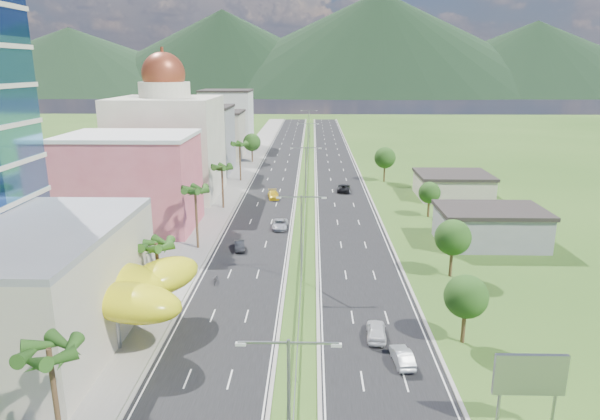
{
  "coord_description": "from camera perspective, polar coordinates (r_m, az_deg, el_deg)",
  "views": [
    {
      "loc": [
        1.3,
        -52.23,
        25.96
      ],
      "look_at": [
        -0.36,
        18.07,
        7.0
      ],
      "focal_mm": 32.0,
      "sensor_mm": 36.0,
      "label": 1
    }
  ],
  "objects": [
    {
      "name": "palm_tree_c",
      "position": [
        78.09,
        -11.12,
        1.88
      ],
      "size": [
        3.6,
        3.6,
        9.6
      ],
      "color": "#47301C",
      "rests_on": "ground"
    },
    {
      "name": "palm_tree_d",
      "position": [
        100.38,
        -8.33,
        4.36
      ],
      "size": [
        3.6,
        3.6,
        8.6
      ],
      "color": "#47301C",
      "rests_on": "ground"
    },
    {
      "name": "ground",
      "position": [
        58.34,
        -0.07,
        -11.33
      ],
      "size": [
        500.0,
        500.0,
        0.0
      ],
      "primitive_type": "plane",
      "color": "#2D5119",
      "rests_on": "ground"
    },
    {
      "name": "shed_far",
      "position": [
        113.52,
        15.98,
        2.42
      ],
      "size": [
        14.0,
        12.0,
        4.4
      ],
      "primitive_type": "cube",
      "color": "#B8AA97",
      "rests_on": "ground"
    },
    {
      "name": "billboard",
      "position": [
        43.39,
        23.31,
        -16.03
      ],
      "size": [
        5.2,
        0.35,
        6.2
      ],
      "color": "gray",
      "rests_on": "ground"
    },
    {
      "name": "car_white_near_right",
      "position": [
        54.39,
        8.15,
        -12.6
      ],
      "size": [
        2.21,
        4.77,
        1.58
      ],
      "primitive_type": "imported",
      "rotation": [
        0.0,
        0.0,
        3.07
      ],
      "color": "white",
      "rests_on": "road_right"
    },
    {
      "name": "midrise_white",
      "position": [
        180.28,
        -7.8,
        9.55
      ],
      "size": [
        16.0,
        15.0,
        18.0
      ],
      "primitive_type": "cube",
      "color": "silver",
      "rests_on": "ground"
    },
    {
      "name": "sidewalk_left",
      "position": [
        145.73,
        -5.91,
        4.77
      ],
      "size": [
        7.0,
        260.0,
        0.12
      ],
      "primitive_type": "cube",
      "color": "gray",
      "rests_on": "ground"
    },
    {
      "name": "streetlight_median_e",
      "position": [
        193.2,
        0.97,
        9.38
      ],
      "size": [
        6.04,
        0.25,
        11.0
      ],
      "color": "gray",
      "rests_on": "ground"
    },
    {
      "name": "motorcycle",
      "position": [
        67.18,
        -8.98,
        -7.18
      ],
      "size": [
        0.65,
        2.12,
        1.35
      ],
      "primitive_type": "imported",
      "rotation": [
        0.0,
        0.0,
        -0.01
      ],
      "color": "black",
      "rests_on": "road_left"
    },
    {
      "name": "car_dark_far_right",
      "position": [
        114.7,
        4.69,
        2.37
      ],
      "size": [
        3.08,
        5.8,
        1.55
      ],
      "primitive_type": "imported",
      "rotation": [
        0.0,
        0.0,
        3.05
      ],
      "color": "black",
      "rests_on": "road_right"
    },
    {
      "name": "midrise_beige",
      "position": [
        158.01,
        -9.06,
        7.83
      ],
      "size": [
        16.0,
        15.0,
        13.0
      ],
      "primitive_type": "cube",
      "color": "#B8AA97",
      "rests_on": "ground"
    },
    {
      "name": "domed_building",
      "position": [
        112.12,
        -13.92,
        7.16
      ],
      "size": [
        20.0,
        20.0,
        28.7
      ],
      "color": "beige",
      "rests_on": "ground"
    },
    {
      "name": "palm_tree_e",
      "position": [
        124.64,
        -6.46,
        6.85
      ],
      "size": [
        3.6,
        3.6,
        9.4
      ],
      "color": "#47301C",
      "rests_on": "ground"
    },
    {
      "name": "road_left",
      "position": [
        144.85,
        -2.16,
        4.76
      ],
      "size": [
        11.0,
        260.0,
        0.04
      ],
      "primitive_type": "cube",
      "color": "black",
      "rests_on": "ground"
    },
    {
      "name": "car_dark_left",
      "position": [
        78.44,
        -6.49,
        -3.8
      ],
      "size": [
        2.08,
        4.21,
        1.33
      ],
      "primitive_type": "imported",
      "rotation": [
        0.0,
        0.0,
        0.17
      ],
      "color": "black",
      "rests_on": "road_left"
    },
    {
      "name": "leafy_tree_lfar",
      "position": [
        149.58,
        -5.15,
        7.2
      ],
      "size": [
        4.9,
        4.9,
        8.05
      ],
      "color": "#47301C",
      "rests_on": "ground"
    },
    {
      "name": "mountain_ridge",
      "position": [
        506.32,
        8.19,
        12.0
      ],
      "size": [
        860.0,
        140.0,
        90.0
      ],
      "primitive_type": null,
      "color": "black",
      "rests_on": "ground"
    },
    {
      "name": "pink_shophouse",
      "position": [
        91.07,
        -17.47,
        2.69
      ],
      "size": [
        20.0,
        15.0,
        15.0
      ],
      "primitive_type": "cube",
      "color": "#C95262",
      "rests_on": "ground"
    },
    {
      "name": "leafy_tree_rd",
      "position": [
        125.04,
        9.05,
        5.52
      ],
      "size": [
        4.9,
        4.9,
        8.05
      ],
      "color": "#47301C",
      "rests_on": "ground"
    },
    {
      "name": "car_silver_mid_left",
      "position": [
        88.19,
        -2.15,
        -1.53
      ],
      "size": [
        2.43,
        5.19,
        1.44
      ],
      "primitive_type": "imported",
      "rotation": [
        0.0,
        0.0,
        -0.01
      ],
      "color": "#B3B5BC",
      "rests_on": "road_left"
    },
    {
      "name": "midrise_grey",
      "position": [
        136.41,
        -10.72,
        7.26
      ],
      "size": [
        16.0,
        15.0,
        16.0
      ],
      "primitive_type": "cube",
      "color": "gray",
      "rests_on": "ground"
    },
    {
      "name": "streetlight_median_d",
      "position": [
        148.49,
        0.84,
        7.65
      ],
      "size": [
        6.04,
        0.25,
        11.0
      ],
      "color": "gray",
      "rests_on": "ground"
    },
    {
      "name": "median_guardrail",
      "position": [
        126.79,
        0.74,
        3.56
      ],
      "size": [
        0.1,
        216.06,
        0.76
      ],
      "color": "gray",
      "rests_on": "ground"
    },
    {
      "name": "car_silver_right",
      "position": [
        50.63,
        10.84,
        -15.08
      ],
      "size": [
        1.88,
        4.37,
        1.4
      ],
      "primitive_type": "imported",
      "rotation": [
        0.0,
        0.0,
        3.24
      ],
      "color": "#AFB4B8",
      "rests_on": "road_right"
    },
    {
      "name": "lime_canopy",
      "position": [
        56.74,
        -21.0,
        -7.66
      ],
      "size": [
        18.0,
        15.0,
        7.4
      ],
      "color": "yellow",
      "rests_on": "ground"
    },
    {
      "name": "streetlight_median_a",
      "position": [
        33.35,
        -1.2,
        -20.08
      ],
      "size": [
        6.04,
        0.25,
        11.0
      ],
      "color": "gray",
      "rests_on": "ground"
    },
    {
      "name": "palm_tree_b",
      "position": [
        59.84,
        -15.06,
        -3.86
      ],
      "size": [
        3.6,
        3.6,
        8.1
      ],
      "color": "#47301C",
      "rests_on": "ground"
    },
    {
      "name": "streetlight_median_c",
      "position": [
        104.03,
        0.61,
        4.45
      ],
      "size": [
        6.04,
        0.25,
        11.0
      ],
      "color": "gray",
      "rests_on": "ground"
    },
    {
      "name": "shed_near",
      "position": [
        85.02,
        19.61,
        -1.83
      ],
      "size": [
        15.0,
        10.0,
        5.0
      ],
      "primitive_type": "cube",
      "color": "gray",
      "rests_on": "ground"
    },
    {
      "name": "leafy_tree_ra",
      "position": [
        53.81,
        17.3,
        -8.82
      ],
      "size": [
        4.2,
        4.2,
        6.9
      ],
      "color": "#47301C",
      "rests_on": "ground"
    },
    {
      "name": "palm_tree_a",
      "position": [
        38.96,
        -25.16,
        -13.88
      ],
      "size": [
        3.6,
        3.6,
        9.1
      ],
      "color": "#47301C",
      "rests_on": "ground"
    },
    {
      "name": "car_yellow_far_left",
      "position": [
        108.3,
        -2.86,
        1.63
      ],
      "size": [
        2.84,
        5.42,
        1.5
      ],
      "primitive_type": "imported",
      "rotation": [
        0.0,
        0.0,
        0.15
      ],
      "color": "gold",
      "rests_on": "road_left"
    },
    {
      "name": "leafy_tree_rc",
      "position": [
        96.96,
        13.65,
        1.79
      ],
      "size": [
        3.85,
        3.85,
        6.33
      ],
      "color": "#47301C",
      "rests_on": "ground"
    },
    {
      "name": "streetlight_median_b",
      "position": [
        65.14,
        0.15,
        -2.06
      ],
      "size": [
        6.04,
        0.25,
        11.0
      ],
      "color": "gray",
      "rests_on": "ground"
    },
    {
      "name": "leafy_tree_rb",
      "position": [
        69.79,
        16.0,
        -2.84
      ],
      "size": [
        4.55,
        4.55,
        7.47
      ],
      "color": "#47301C",
      "rests_on": "ground"
    },
    {
      "name": "road_right",
      "position": [
        144.71,
        3.8,
        4.73
      ],
      "size": [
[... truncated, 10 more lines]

